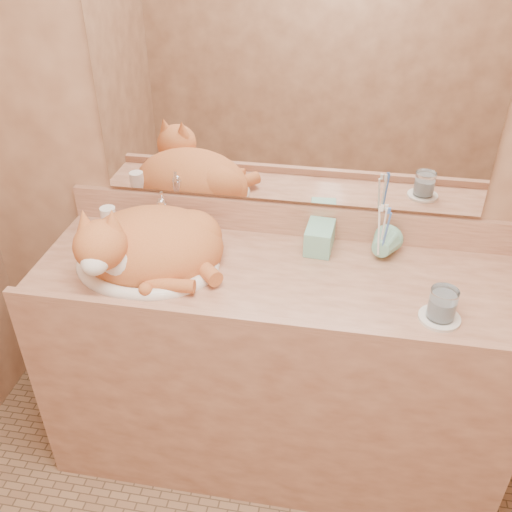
% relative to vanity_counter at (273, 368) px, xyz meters
% --- Properties ---
extents(wall_back, '(2.40, 0.02, 2.50)m').
position_rel_vanity_counter_xyz_m(wall_back, '(0.00, 0.28, 0.82)').
color(wall_back, brown).
rests_on(wall_back, ground).
extents(vanity_counter, '(1.60, 0.55, 0.85)m').
position_rel_vanity_counter_xyz_m(vanity_counter, '(0.00, 0.00, 0.00)').
color(vanity_counter, brown).
rests_on(vanity_counter, floor).
extents(mirror, '(1.30, 0.02, 0.80)m').
position_rel_vanity_counter_xyz_m(mirror, '(0.00, 0.26, 0.97)').
color(mirror, white).
rests_on(mirror, wall_back).
extents(sink_basin, '(0.54, 0.48, 0.15)m').
position_rel_vanity_counter_xyz_m(sink_basin, '(-0.43, -0.02, 0.50)').
color(sink_basin, white).
rests_on(sink_basin, vanity_counter).
extents(faucet, '(0.07, 0.12, 0.17)m').
position_rel_vanity_counter_xyz_m(faucet, '(-0.43, 0.16, 0.51)').
color(faucet, white).
rests_on(faucet, vanity_counter).
extents(cat, '(0.55, 0.49, 0.26)m').
position_rel_vanity_counter_xyz_m(cat, '(-0.43, -0.02, 0.51)').
color(cat, '#B15629').
rests_on(cat, sink_basin).
extents(soap_dispenser, '(0.10, 0.10, 0.20)m').
position_rel_vanity_counter_xyz_m(soap_dispenser, '(0.12, 0.11, 0.53)').
color(soap_dispenser, '#7BC5AB').
rests_on(soap_dispenser, vanity_counter).
extents(toothbrush_cup, '(0.13, 0.13, 0.09)m').
position_rel_vanity_counter_xyz_m(toothbrush_cup, '(0.33, 0.13, 0.47)').
color(toothbrush_cup, '#7BC5AB').
rests_on(toothbrush_cup, vanity_counter).
extents(toothbrushes, '(0.04, 0.04, 0.22)m').
position_rel_vanity_counter_xyz_m(toothbrushes, '(0.33, 0.13, 0.55)').
color(toothbrushes, white).
rests_on(toothbrushes, toothbrush_cup).
extents(saucer, '(0.12, 0.12, 0.01)m').
position_rel_vanity_counter_xyz_m(saucer, '(0.51, -0.14, 0.43)').
color(saucer, silver).
rests_on(saucer, vanity_counter).
extents(water_glass, '(0.08, 0.08, 0.10)m').
position_rel_vanity_counter_xyz_m(water_glass, '(0.51, -0.14, 0.48)').
color(water_glass, silver).
rests_on(water_glass, saucer).
extents(lotion_bottle, '(0.05, 0.05, 0.13)m').
position_rel_vanity_counter_xyz_m(lotion_bottle, '(-0.61, 0.11, 0.49)').
color(lotion_bottle, white).
rests_on(lotion_bottle, vanity_counter).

